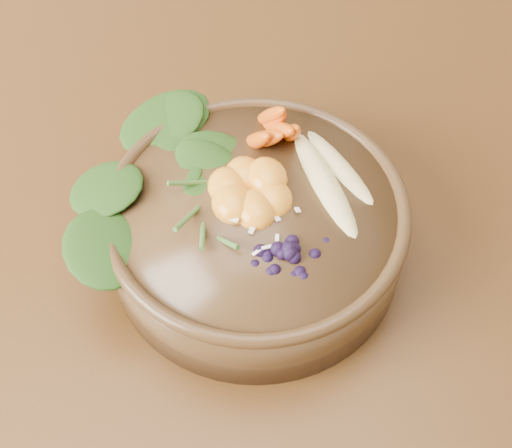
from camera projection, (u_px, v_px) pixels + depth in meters
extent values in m
plane|color=#381E0F|center=(186.00, 426.00, 1.33)|extent=(4.00, 4.00, 0.00)
cylinder|color=#331C0C|center=(498.00, 80.00, 1.36)|extent=(0.07, 0.07, 0.71)
cube|color=#512F11|center=(130.00, 171.00, 0.74)|extent=(1.60, 0.90, 0.04)
cylinder|color=#49321B|center=(256.00, 231.00, 0.62)|extent=(0.30, 0.30, 0.07)
ellipsoid|color=#E0CC84|center=(340.00, 158.00, 0.61)|extent=(0.06, 0.14, 0.02)
ellipsoid|color=#E0CC84|center=(326.00, 172.00, 0.60)|extent=(0.04, 0.14, 0.02)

